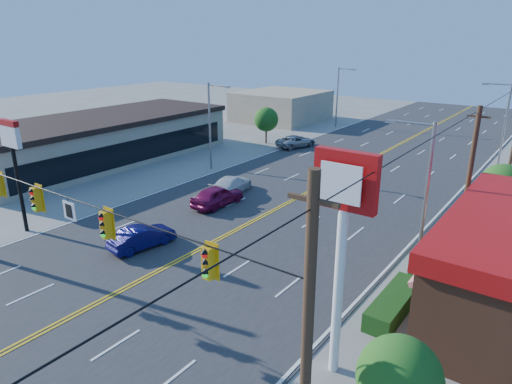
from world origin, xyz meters
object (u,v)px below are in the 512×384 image
Objects in this scene: signal_span at (53,217)px; car_blue at (142,238)px; car_magenta at (217,196)px; car_white at (231,185)px; pizza_hut_sign at (13,153)px; car_silver at (296,142)px; kfc_pylon at (343,222)px.

car_blue is (-2.81, 6.70, -4.22)m from signal_span.
signal_span reaches higher than car_blue.
car_magenta reaches higher than car_white.
signal_span is 3.55× the size of pizza_hut_sign.
car_white is at bearing 105.26° from signal_span.
car_blue is 0.85× the size of car_silver.
kfc_pylon reaches higher than car_white.
kfc_pylon is 19.15m from car_magenta.
car_silver is (-4.12, 16.73, -0.04)m from car_white.
signal_span is 5.03× the size of car_white.
kfc_pylon is 1.80× the size of car_silver.
car_magenta is 8.09m from car_blue.
car_blue is at bearing 98.81° from car_magenta.
car_white reaches higher than car_blue.
signal_span is 11.60m from pizza_hut_sign.
car_silver is at bearing -68.09° from car_blue.
car_white is (-0.93, 2.74, -0.06)m from car_magenta.
signal_span is 18.59m from car_white.
car_silver is at bearing 104.57° from signal_span.
car_magenta is (-14.96, 10.73, -5.29)m from kfc_pylon.
signal_span is 11.87m from kfc_pylon.
car_blue is at bearing 112.72° from signal_span.
car_magenta is 0.92× the size of car_white.
kfc_pylon reaches higher than car_blue.
kfc_pylon is 21.50m from car_white.
pizza_hut_sign is at bearing 104.89° from car_silver.
kfc_pylon is 22.02m from pizza_hut_sign.
kfc_pylon is 2.11× the size of car_blue.
pizza_hut_sign reaches higher than car_blue.
car_magenta reaches higher than car_silver.
pizza_hut_sign is at bearing 180.00° from kfc_pylon.
kfc_pylon reaches higher than pizza_hut_sign.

